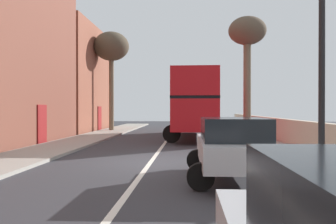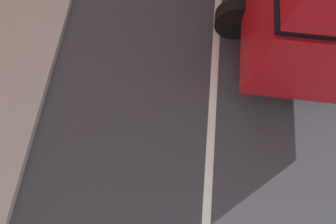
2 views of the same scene
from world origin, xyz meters
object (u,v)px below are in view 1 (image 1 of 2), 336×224
double_decker_bus (195,102)px  lamppost_right (322,22)px  parked_car_silver_right_1 (233,145)px  street_tree_right_3 (247,38)px  street_tree_left_0 (111,48)px

double_decker_bus → lamppost_right: (2.60, -15.42, 1.45)m
parked_car_silver_right_1 → street_tree_right_3: (2.42, 12.83, 5.36)m
double_decker_bus → lamppost_right: size_ratio=1.82×
street_tree_right_3 → lamppost_right: street_tree_right_3 is taller
street_tree_right_3 → street_tree_left_0: bearing=144.6°
street_tree_right_3 → lamppost_right: (-0.62, -14.16, -2.48)m
parked_car_silver_right_1 → street_tree_left_0: 22.29m
double_decker_bus → street_tree_right_3: (3.22, -1.27, 3.93)m
parked_car_silver_right_1 → street_tree_right_3: bearing=79.3°
double_decker_bus → street_tree_right_3: 5.24m
street_tree_left_0 → lamppost_right: 23.59m
street_tree_right_3 → lamppost_right: size_ratio=1.18×
double_decker_bus → lamppost_right: 15.71m
parked_car_silver_right_1 → lamppost_right: lamppost_right is taller
lamppost_right → parked_car_silver_right_1: bearing=143.7°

